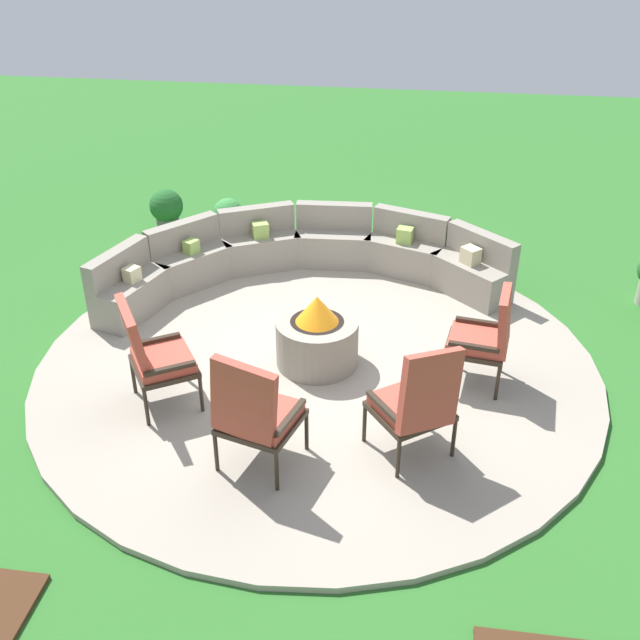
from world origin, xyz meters
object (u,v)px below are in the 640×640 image
Objects in this scene: curved_stone_bench at (300,259)px; lounge_chair_front_right at (254,412)px; lounge_chair_back_left at (418,401)px; fire_pit at (317,337)px; lounge_chair_front_left at (152,353)px; potted_plant_2 at (167,209)px; potted_plant_1 at (228,218)px; lounge_chair_back_right at (486,335)px.

curved_stone_bench is 4.04× the size of lounge_chair_front_right.
curved_stone_bench is 3.43m from lounge_chair_back_left.
fire_pit is 0.74× the size of lounge_chair_front_left.
lounge_chair_front_left is at bearing -146.47° from fire_pit.
potted_plant_2 is at bearing 129.77° from fire_pit.
lounge_chair_front_right is 1.01× the size of lounge_chair_back_left.
lounge_chair_front_right is 5.35m from potted_plant_2.
lounge_chair_back_left reaches higher than potted_plant_2.
lounge_chair_front_right is at bearing 24.35° from lounge_chair_front_left.
fire_pit is 3.32m from potted_plant_1.
potted_plant_1 is at bearing 151.59° from lounge_chair_front_left.
lounge_chair_front_right reaches higher than fire_pit.
lounge_chair_back_left is at bearing -50.55° from potted_plant_2.
lounge_chair_front_left is 1.10× the size of lounge_chair_back_right.
potted_plant_1 is (-2.69, 4.17, -0.27)m from lounge_chair_back_left.
lounge_chair_back_right is (1.91, 1.53, -0.03)m from lounge_chair_front_right.
fire_pit is at bearing -50.23° from potted_plant_2.
potted_plant_2 is (-2.62, 3.15, -0.03)m from fire_pit.
lounge_chair_front_left reaches higher than lounge_chair_back_right.
fire_pit reaches higher than potted_plant_1.
lounge_chair_front_right reaches higher than lounge_chair_back_right.
lounge_chair_front_left is at bearing -85.90° from potted_plant_1.
potted_plant_1 is at bearing -15.83° from potted_plant_2.
lounge_chair_front_left is 3.81m from potted_plant_1.
potted_plant_1 is (-3.30, 2.99, -0.24)m from lounge_chair_back_right.
lounge_chair_back_left is at bearing -51.34° from fire_pit.
fire_pit is 1.68m from lounge_chair_back_left.
lounge_chair_back_left is at bearing 48.54° from lounge_chair_front_left.
potted_plant_1 is 1.01m from potted_plant_2.
fire_pit is 1.84m from curved_stone_bench.
lounge_chair_back_right is at bearing -42.15° from potted_plant_1.
curved_stone_bench is 4.16× the size of lounge_chair_front_left.
lounge_chair_front_right reaches higher than lounge_chair_front_left.
fire_pit is 0.73× the size of lounge_chair_back_left.
lounge_chair_front_left is 1.33m from lounge_chair_front_right.
lounge_chair_back_right is 1.59× the size of potted_plant_1.
lounge_chair_front_right is 1.35m from lounge_chair_back_left.
lounge_chair_back_right is (2.12, -1.89, 0.24)m from curved_stone_bench.
curved_stone_bench is at bearing 109.64° from lounge_chair_front_right.
potted_plant_2 is at bearing 61.32° from lounge_chair_back_right.
potted_plant_1 is (-1.65, 2.87, -0.00)m from fire_pit.
lounge_chair_back_left reaches higher than potted_plant_1.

